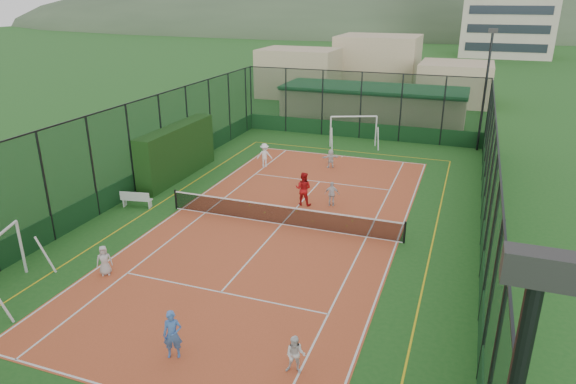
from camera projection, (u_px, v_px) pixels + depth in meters
name	position (u px, v px, depth m)	size (l,w,h in m)	color
ground	(282.00, 225.00, 24.57)	(300.00, 300.00, 0.00)	#1F551D
court_slab	(282.00, 224.00, 24.56)	(11.17, 23.97, 0.01)	#B04B27
tennis_net	(282.00, 214.00, 24.38)	(11.67, 0.12, 1.06)	black
perimeter_fence	(281.00, 175.00, 23.67)	(18.12, 34.12, 5.00)	black
floodlight_ne	(485.00, 92.00, 34.93)	(0.60, 0.26, 8.25)	black
clubhouse	(373.00, 105.00, 43.31)	(15.20, 7.20, 3.15)	tan
distant_hills	(454.00, 31.00, 156.25)	(200.00, 60.00, 24.00)	#384C33
hedge_left	(177.00, 152.00, 30.53)	(1.07, 7.10, 3.11)	black
white_bench	(137.00, 199.00, 26.46)	(1.60, 0.44, 0.90)	white
futsal_goal_far	(353.00, 131.00, 36.91)	(3.40, 0.99, 2.20)	white
child_near_left	(104.00, 260.00, 19.96)	(0.60, 0.39, 1.22)	silver
child_near_mid	(173.00, 334.00, 15.32)	(0.57, 0.38, 1.57)	#4677C8
child_near_right	(295.00, 355.00, 14.71)	(0.59, 0.46, 1.22)	white
child_far_left	(265.00, 155.00, 32.57)	(0.98, 0.57, 1.52)	white
child_far_right	(332.00, 194.00, 26.51)	(0.77, 0.32, 1.31)	silver
child_far_back	(331.00, 158.00, 32.47)	(1.11, 0.35, 1.20)	white
coach	(303.00, 189.00, 26.57)	(0.86, 0.67, 1.78)	red
tennis_balls	(303.00, 216.00, 25.42)	(5.56, 0.95, 0.07)	#CCE033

